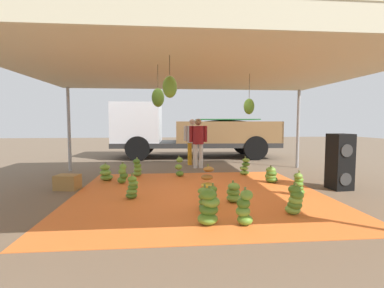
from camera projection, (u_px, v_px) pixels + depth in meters
ground_plane at (188, 171)px, 9.10m from camera, size 40.00×40.00×0.00m
tarp_orange at (199, 194)px, 6.12m from camera, size 5.38×5.09×0.01m
tent_canopy at (200, 70)px, 5.82m from camera, size 8.00×7.00×2.73m
banana_bunch_0 at (295, 201)px, 4.74m from camera, size 0.36×0.37×0.54m
banana_bunch_1 at (271, 175)px, 7.27m from camera, size 0.43×0.42×0.44m
banana_bunch_2 at (106, 173)px, 7.52m from camera, size 0.46×0.46×0.47m
banana_bunch_3 at (132, 188)px, 5.73m from camera, size 0.30×0.32×0.53m
banana_bunch_4 at (245, 167)px, 8.39m from camera, size 0.40×0.40×0.55m
banana_bunch_5 at (137, 168)px, 8.10m from camera, size 0.32×0.32×0.55m
banana_bunch_6 at (299, 185)px, 6.01m from camera, size 0.31×0.30×0.53m
banana_bunch_7 at (123, 174)px, 7.16m from camera, size 0.32×0.29×0.54m
banana_bunch_8 at (208, 178)px, 6.64m from camera, size 0.44×0.44×0.57m
banana_bunch_9 at (179, 168)px, 8.08m from camera, size 0.31×0.31×0.60m
banana_bunch_10 at (205, 200)px, 4.96m from camera, size 0.37×0.37×0.46m
banana_bunch_11 at (209, 207)px, 4.29m from camera, size 0.41×0.41×0.59m
banana_bunch_12 at (244, 209)px, 4.26m from camera, size 0.33×0.31×0.58m
banana_bunch_13 at (234, 193)px, 5.49m from camera, size 0.41×0.42×0.42m
banana_bunch_14 at (212, 196)px, 5.30m from camera, size 0.32×0.31×0.42m
cargo_truck_main at (188, 131)px, 12.55m from camera, size 7.25×2.71×2.40m
worker_0 at (198, 139)px, 9.58m from camera, size 0.62×0.38×1.69m
worker_1 at (192, 138)px, 10.27m from camera, size 0.62×0.38×1.68m
speaker_stack at (340, 162)px, 6.55m from camera, size 0.50×0.52×1.30m
crate_0 at (67, 182)px, 6.55m from camera, size 0.58×0.47×0.34m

